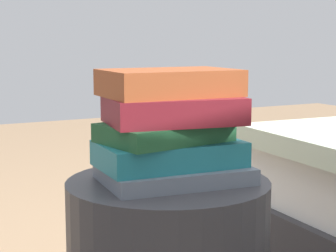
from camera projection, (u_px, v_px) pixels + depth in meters
The scene contains 5 objects.
book_slate at pixel (174, 173), 1.16m from camera, with size 0.28×0.19×0.03m, color slate.
book_teal at pixel (167, 154), 1.15m from camera, with size 0.27×0.16×0.05m, color #1E727F.
book_forest at pixel (164, 132), 1.15m from camera, with size 0.23×0.16×0.04m, color #1E512D.
book_maroon at pixel (174, 110), 1.14m from camera, with size 0.25×0.16×0.05m, color maroon.
book_rust at pixel (169, 83), 1.15m from camera, with size 0.25×0.17×0.05m, color #994723.
Camera 1 is at (0.53, 1.01, 0.73)m, focal length 63.11 mm.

